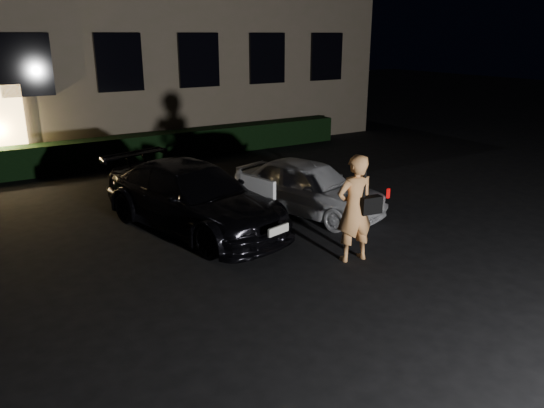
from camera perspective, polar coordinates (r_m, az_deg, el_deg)
ground at (r=8.15m, az=8.91°, el=-10.32°), size 80.00×80.00×0.00m
hedge at (r=16.91m, az=-14.94°, el=5.66°), size 15.00×0.70×0.85m
sedan at (r=10.83m, az=-8.41°, el=0.72°), size 2.89×4.88×1.33m
hatch at (r=11.71m, az=3.87°, el=1.89°), size 2.45×3.83×1.21m
man at (r=9.22m, az=8.92°, el=-0.46°), size 0.80×0.55×1.91m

